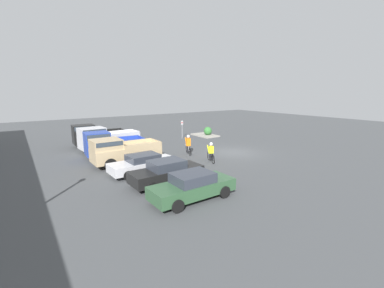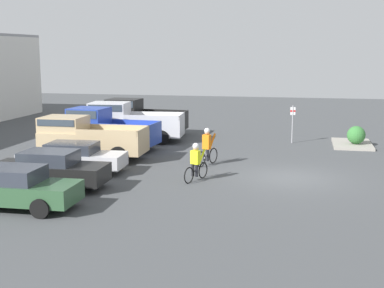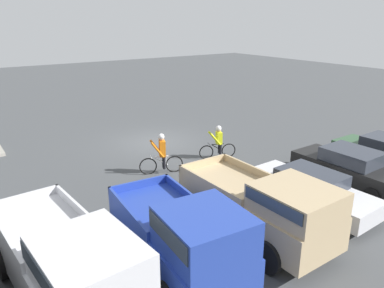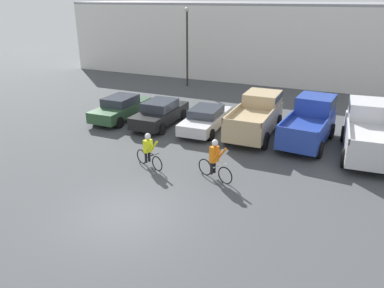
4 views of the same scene
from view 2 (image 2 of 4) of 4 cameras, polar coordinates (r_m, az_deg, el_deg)
ground_plane at (r=23.13m, az=10.36°, el=-3.55°), size 80.00×80.00×0.00m
sedan_0 at (r=19.27m, az=-18.74°, el=-4.43°), size 1.97×4.64×1.44m
sedan_1 at (r=21.64m, az=-14.95°, el=-2.65°), size 1.98×4.55×1.48m
sedan_2 at (r=24.25m, az=-12.63°, el=-1.37°), size 2.06×4.71×1.33m
pickup_truck_0 at (r=26.90m, az=-11.22°, el=0.73°), size 2.28×5.18×2.12m
pickup_truck_1 at (r=29.52m, az=-9.18°, el=1.67°), size 2.48×4.98×2.24m
pickup_truck_2 at (r=31.92m, az=-6.73°, el=2.41°), size 2.46×5.61×2.30m
pickup_truck_3 at (r=34.69m, az=-5.64°, el=2.98°), size 2.30×5.16×2.25m
cyclist_0 at (r=25.11m, az=1.62°, el=-0.24°), size 1.79×0.73×1.79m
cyclist_1 at (r=22.10m, az=0.41°, el=-1.84°), size 1.70×0.71×1.61m
fire_lane_sign at (r=31.58m, az=10.68°, el=2.50°), size 0.09×0.30×2.20m
curb_island at (r=31.78m, az=16.70°, el=-0.01°), size 3.44×2.14×0.15m
shrub at (r=31.35m, az=17.11°, el=0.92°), size 1.02×1.02×1.02m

